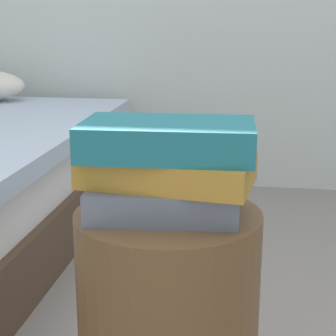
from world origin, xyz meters
The scene contains 3 objects.
book_slate centered at (-0.01, -0.01, 0.56)m, with size 0.24×0.16×0.05m, color slate.
book_ochre centered at (0.00, -0.01, 0.61)m, with size 0.28×0.15×0.05m, color #B7842D.
book_teal centered at (0.00, 0.00, 0.66)m, with size 0.28×0.17×0.06m, color #1E727F.
Camera 1 is at (0.14, -0.88, 0.85)m, focal length 59.45 mm.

